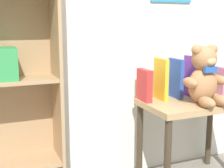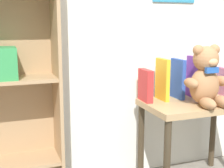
% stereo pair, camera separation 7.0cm
% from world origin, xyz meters
% --- Properties ---
extents(display_table, '(0.62, 0.39, 0.53)m').
position_xyz_m(display_table, '(0.26, 1.02, 0.44)').
color(display_table, tan).
rests_on(display_table, ground_plane).
extents(teddy_bear, '(0.27, 0.24, 0.35)m').
position_xyz_m(teddy_bear, '(0.27, 0.95, 0.69)').
color(teddy_bear, '#A8754C').
rests_on(teddy_bear, display_table).
extents(book_standing_red, '(0.04, 0.15, 0.19)m').
position_xyz_m(book_standing_red, '(-0.02, 1.14, 0.63)').
color(book_standing_red, red).
rests_on(book_standing_red, display_table).
extents(book_standing_yellow, '(0.03, 0.14, 0.25)m').
position_xyz_m(book_standing_yellow, '(0.09, 1.13, 0.66)').
color(book_standing_yellow, gold).
rests_on(book_standing_yellow, display_table).
extents(book_standing_blue, '(0.02, 0.14, 0.25)m').
position_xyz_m(book_standing_blue, '(0.20, 1.14, 0.66)').
color(book_standing_blue, '#2D51B7').
rests_on(book_standing_blue, display_table).
extents(book_standing_purple, '(0.03, 0.13, 0.26)m').
position_xyz_m(book_standing_purple, '(0.31, 1.13, 0.66)').
color(book_standing_purple, purple).
rests_on(book_standing_purple, display_table).
extents(book_standing_teal, '(0.03, 0.12, 0.18)m').
position_xyz_m(book_standing_teal, '(0.43, 1.15, 0.62)').
color(book_standing_teal, teal).
rests_on(book_standing_teal, display_table).
extents(book_standing_pink, '(0.04, 0.13, 0.18)m').
position_xyz_m(book_standing_pink, '(0.54, 1.12, 0.62)').
color(book_standing_pink, '#D17093').
rests_on(book_standing_pink, display_table).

